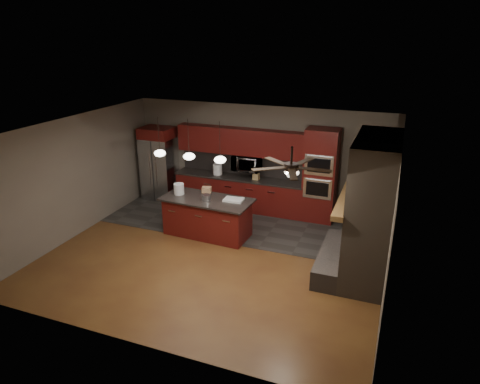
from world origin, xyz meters
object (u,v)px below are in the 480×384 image
at_px(counter_bucket, 218,169).
at_px(refrigerator, 159,163).
at_px(kitchen_island, 207,217).
at_px(paint_can, 206,198).
at_px(oven_tower, 320,176).
at_px(counter_box, 256,176).
at_px(white_bucket, 179,189).
at_px(paint_tray, 234,200).
at_px(microwave, 247,163).
at_px(cardboard_box, 207,190).

bearing_deg(counter_bucket, refrigerator, -177.39).
xyz_separation_m(kitchen_island, counter_bucket, (-0.52, 1.82, 0.58)).
relative_size(refrigerator, paint_can, 10.16).
xyz_separation_m(oven_tower, refrigerator, (-4.59, -0.07, -0.15)).
distance_m(paint_can, counter_box, 1.95).
distance_m(oven_tower, paint_can, 2.96).
distance_m(white_bucket, counter_bucket, 1.79).
bearing_deg(paint_tray, counter_box, 88.46).
relative_size(kitchen_island, paint_can, 10.61).
xyz_separation_m(microwave, refrigerator, (-2.61, -0.13, -0.26)).
height_order(white_bucket, counter_box, white_bucket).
bearing_deg(counter_box, counter_bucket, -177.63).
distance_m(oven_tower, cardboard_box, 2.86).
height_order(white_bucket, cardboard_box, white_bucket).
relative_size(oven_tower, paint_tray, 5.35).
height_order(kitchen_island, paint_can, paint_can).
relative_size(paint_can, counter_box, 1.15).
relative_size(paint_can, cardboard_box, 0.94).
bearing_deg(kitchen_island, counter_bucket, 108.96).
height_order(white_bucket, counter_bucket, counter_bucket).
height_order(paint_tray, counter_box, counter_box).
bearing_deg(counter_box, paint_can, -102.46).
bearing_deg(microwave, counter_bucket, -176.56).
xyz_separation_m(cardboard_box, counter_box, (0.79, 1.39, -0.00)).
xyz_separation_m(refrigerator, counter_bucket, (1.78, 0.08, 0.00)).
relative_size(refrigerator, cardboard_box, 9.51).
height_order(paint_can, paint_tray, paint_can).
bearing_deg(oven_tower, kitchen_island, -141.64).
bearing_deg(counter_bucket, counter_box, -2.53).
xyz_separation_m(white_bucket, counter_box, (1.36, 1.73, -0.06)).
distance_m(paint_tray, counter_bucket, 2.06).
xyz_separation_m(white_bucket, counter_bucket, (0.22, 1.78, -0.01)).
bearing_deg(paint_tray, cardboard_box, 159.68).
bearing_deg(kitchen_island, counter_box, 73.89).
relative_size(paint_tray, counter_bucket, 1.56).
height_order(cardboard_box, counter_box, counter_box).
bearing_deg(microwave, cardboard_box, -108.16).
distance_m(oven_tower, kitchen_island, 3.00).
bearing_deg(microwave, oven_tower, -1.66).
bearing_deg(white_bucket, paint_tray, 3.06).
bearing_deg(kitchen_island, paint_can, -68.89).
height_order(white_bucket, paint_can, white_bucket).
xyz_separation_m(kitchen_island, counter_box, (0.61, 1.77, 0.52)).
distance_m(microwave, paint_tray, 1.82).
bearing_deg(oven_tower, white_bucket, -149.74).
relative_size(oven_tower, microwave, 3.25).
bearing_deg(cardboard_box, microwave, 57.36).
height_order(refrigerator, counter_bucket, refrigerator).
distance_m(microwave, counter_box, 0.44).
xyz_separation_m(refrigerator, kitchen_island, (2.30, -1.74, -0.58)).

